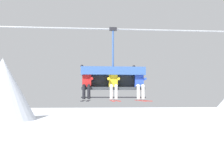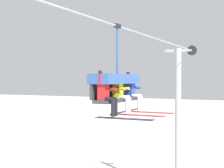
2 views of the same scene
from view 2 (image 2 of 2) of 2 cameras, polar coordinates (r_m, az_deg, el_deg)
lift_tower_far at (r=20.49m, az=10.95°, el=-5.55°), size 0.36×1.88×8.73m
lift_cable at (r=12.68m, az=5.18°, el=8.21°), size 17.81×0.05×0.05m
chairlift_chair at (r=10.57m, az=0.55°, el=0.12°), size 2.39×0.74×2.68m
skier_red at (r=9.60m, az=-0.81°, el=-1.62°), size 0.48×1.70×1.34m
skier_yellow at (r=10.48m, az=1.64°, el=-1.52°), size 0.46×1.70×1.23m
skier_blue at (r=11.38m, az=3.63°, el=-1.22°), size 0.48×1.70×1.34m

